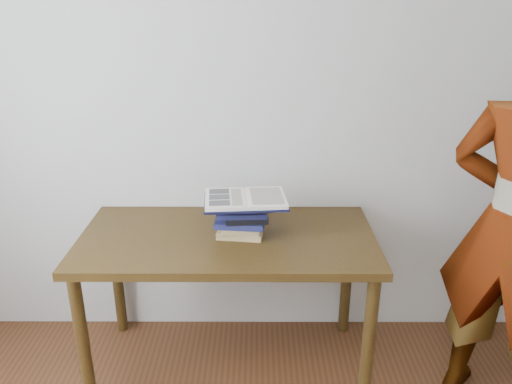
{
  "coord_description": "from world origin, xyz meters",
  "views": [
    {
      "loc": [
        0.12,
        -0.81,
        1.87
      ],
      "look_at": [
        0.12,
        1.33,
        1.02
      ],
      "focal_mm": 35.0,
      "sensor_mm": 36.0,
      "label": 1
    }
  ],
  "objects": [
    {
      "name": "open_book",
      "position": [
        0.07,
        1.38,
        0.97
      ],
      "size": [
        0.41,
        0.3,
        0.03
      ],
      "rotation": [
        0.0,
        0.0,
        0.08
      ],
      "color": "black",
      "rests_on": "book_stack"
    },
    {
      "name": "room_shell",
      "position": [
        -0.08,
        0.01,
        1.63
      ],
      "size": [
        3.54,
        3.54,
        2.62
      ],
      "color": "beige",
      "rests_on": "ground"
    },
    {
      "name": "book_stack",
      "position": [
        0.05,
        1.39,
        0.86
      ],
      "size": [
        0.26,
        0.2,
        0.18
      ],
      "color": "#A38654",
      "rests_on": "desk"
    },
    {
      "name": "desk",
      "position": [
        -0.02,
        1.38,
        0.68
      ],
      "size": [
        1.44,
        0.72,
        0.77
      ],
      "color": "#422C10",
      "rests_on": "ground"
    }
  ]
}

